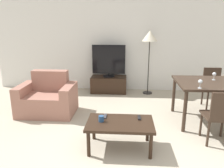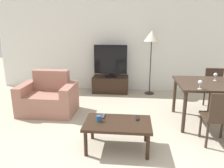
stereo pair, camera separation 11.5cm
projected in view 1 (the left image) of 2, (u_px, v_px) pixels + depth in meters
wall_back at (134, 40)px, 5.72m from camera, size 7.51×0.06×2.70m
armchair at (48, 99)px, 4.38m from camera, size 1.09×0.74×0.83m
tv_stand at (109, 84)px, 5.77m from camera, size 0.92×0.48×0.42m
tv at (109, 61)px, 5.60m from camera, size 0.85×0.30×0.82m
coffee_table at (120, 125)px, 3.09m from camera, size 0.94×0.58×0.41m
dining_table at (217, 86)px, 3.88m from camera, size 1.41×1.01×0.75m
dining_chair_near at (220, 115)px, 3.17m from camera, size 0.40×0.40×0.84m
dining_chair_far at (213, 85)px, 4.70m from camera, size 0.40×0.40×0.84m
floor_lamp at (150, 39)px, 5.34m from camera, size 0.38×0.38×1.60m
remote_primary at (139, 118)px, 3.19m from camera, size 0.04×0.15×0.02m
remote_secondary at (105, 116)px, 3.24m from camera, size 0.04×0.15×0.02m
cup_white_near at (101, 119)px, 3.08m from camera, size 0.08×0.08×0.09m
wine_glass_center at (200, 82)px, 3.46m from camera, size 0.07×0.07×0.15m
wine_glass_right at (214, 75)px, 3.98m from camera, size 0.07×0.07×0.15m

